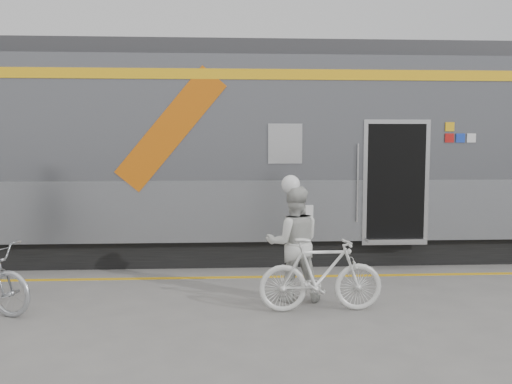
{
  "coord_description": "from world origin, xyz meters",
  "views": [
    {
      "loc": [
        0.21,
        -6.81,
        2.29
      ],
      "look_at": [
        0.68,
        1.6,
        1.5
      ],
      "focal_mm": 38.0,
      "sensor_mm": 36.0,
      "label": 1
    }
  ],
  "objects": [
    {
      "name": "train",
      "position": [
        1.07,
        4.19,
        2.05
      ],
      "size": [
        24.0,
        3.17,
        4.1
      ],
      "color": "black",
      "rests_on": "ground"
    },
    {
      "name": "safety_strip",
      "position": [
        0.0,
        2.15,
        0.0
      ],
      "size": [
        24.0,
        0.12,
        0.01
      ],
      "primitive_type": "cube",
      "color": "yellow",
      "rests_on": "ground"
    },
    {
      "name": "woman",
      "position": [
        1.18,
        0.81,
        0.83
      ],
      "size": [
        0.82,
        0.64,
        1.66
      ],
      "primitive_type": "imported",
      "rotation": [
        0.0,
        0.0,
        3.16
      ],
      "color": "silver",
      "rests_on": "ground"
    },
    {
      "name": "bicycle_right",
      "position": [
        1.48,
        0.26,
        0.5
      ],
      "size": [
        1.68,
        0.51,
        1.01
      ],
      "primitive_type": "imported",
      "rotation": [
        0.0,
        0.0,
        1.59
      ],
      "color": "silver",
      "rests_on": "ground"
    },
    {
      "name": "helmet_woman",
      "position": [
        1.18,
        0.81,
        1.79
      ],
      "size": [
        0.27,
        0.27,
        0.27
      ],
      "primitive_type": "sphere",
      "color": "white",
      "rests_on": "woman"
    },
    {
      "name": "ground",
      "position": [
        0.0,
        0.0,
        0.0
      ],
      "size": [
        90.0,
        90.0,
        0.0
      ],
      "primitive_type": "plane",
      "color": "slate",
      "rests_on": "ground"
    }
  ]
}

